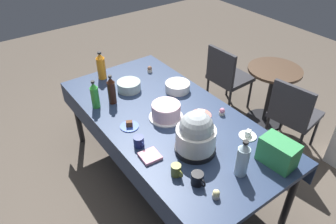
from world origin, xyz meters
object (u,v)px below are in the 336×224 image
at_px(dessert_plate_cobalt, 129,125).
at_px(dessert_plate_white, 248,135).
at_px(slow_cooker, 196,134).
at_px(maroon_chair_left, 227,75).
at_px(glass_salad_bowl, 129,86).
at_px(soda_bottle_cola, 112,90).
at_px(frosted_layer_cake, 166,111).
at_px(dessert_plate_coral, 201,114).
at_px(soda_bottle_lime_soda, 95,95).
at_px(cupcake_cocoa, 150,69).
at_px(soda_bottle_water, 243,159).
at_px(soda_carton, 278,152).
at_px(coffee_mug_black, 197,179).
at_px(coffee_mug_olive, 176,170).
at_px(cupcake_lemon, 222,112).
at_px(soda_bottle_orange_juice, 101,66).
at_px(maroon_chair_right, 293,112).
at_px(ceramic_snack_bowl, 178,87).
at_px(round_cafe_table, 272,86).
at_px(cupcake_rose, 216,194).
at_px(potluck_table, 168,122).
at_px(coffee_mug_navy, 139,142).

bearing_deg(dessert_plate_cobalt, dessert_plate_white, 46.75).
bearing_deg(slow_cooker, maroon_chair_left, 126.45).
xyz_separation_m(glass_salad_bowl, soda_bottle_cola, (0.10, -0.23, 0.08)).
relative_size(frosted_layer_cake, glass_salad_bowl, 1.30).
relative_size(dessert_plate_coral, soda_bottle_lime_soda, 0.69).
relative_size(cupcake_cocoa, soda_bottle_water, 0.23).
relative_size(soda_bottle_cola, soda_carton, 1.09).
bearing_deg(maroon_chair_left, soda_bottle_lime_soda, -88.43).
xyz_separation_m(frosted_layer_cake, coffee_mug_black, (0.72, -0.26, -0.02)).
relative_size(dessert_plate_white, coffee_mug_olive, 1.27).
height_order(cupcake_lemon, soda_bottle_orange_juice, soda_bottle_orange_juice).
height_order(frosted_layer_cake, maroon_chair_right, frosted_layer_cake).
relative_size(cupcake_lemon, cupcake_cocoa, 1.00).
distance_m(ceramic_snack_bowl, soda_carton, 1.20).
bearing_deg(maroon_chair_right, glass_salad_bowl, -126.57).
relative_size(cupcake_cocoa, soda_bottle_cola, 0.24).
height_order(cupcake_lemon, round_cafe_table, cupcake_lemon).
bearing_deg(dessert_plate_coral, cupcake_rose, -34.47).
relative_size(coffee_mug_black, maroon_chair_right, 0.15).
xyz_separation_m(dessert_plate_white, coffee_mug_black, (0.14, -0.64, 0.03)).
distance_m(slow_cooker, cupcake_rose, 0.47).
bearing_deg(dessert_plate_white, dessert_plate_cobalt, -133.25).
distance_m(potluck_table, ceramic_snack_bowl, 0.45).
height_order(soda_bottle_orange_juice, round_cafe_table, soda_bottle_orange_juice).
distance_m(ceramic_snack_bowl, maroon_chair_right, 1.23).
xyz_separation_m(dessert_plate_coral, maroon_chair_left, (-0.70, 1.04, -0.27)).
height_order(frosted_layer_cake, cupcake_lemon, frosted_layer_cake).
bearing_deg(maroon_chair_right, frosted_layer_cake, -107.48).
bearing_deg(potluck_table, dessert_plate_cobalt, -102.45).
height_order(dessert_plate_coral, soda_bottle_water, soda_bottle_water).
bearing_deg(maroon_chair_left, coffee_mug_black, -50.94).
height_order(cupcake_rose, soda_carton, soda_carton).
xyz_separation_m(soda_bottle_orange_juice, coffee_mug_navy, (1.12, -0.25, -0.09)).
bearing_deg(potluck_table, cupcake_lemon, 57.76).
distance_m(cupcake_rose, coffee_mug_olive, 0.32).
bearing_deg(round_cafe_table, coffee_mug_black, -66.64).
height_order(glass_salad_bowl, maroon_chair_right, maroon_chair_right).
height_order(dessert_plate_white, soda_bottle_cola, soda_bottle_cola).
bearing_deg(soda_bottle_lime_soda, soda_carton, 27.74).
distance_m(cupcake_cocoa, soda_carton, 1.67).
bearing_deg(coffee_mug_olive, ceramic_snack_bowl, 142.19).
relative_size(frosted_layer_cake, soda_bottle_lime_soda, 1.10).
height_order(potluck_table, ceramic_snack_bowl, ceramic_snack_bowl).
bearing_deg(cupcake_lemon, dessert_plate_white, -6.30).
relative_size(coffee_mug_navy, maroon_chair_right, 0.14).
bearing_deg(maroon_chair_left, slow_cooker, -53.55).
xyz_separation_m(frosted_layer_cake, soda_bottle_water, (0.83, 0.04, 0.07)).
bearing_deg(cupcake_lemon, cupcake_rose, -46.21).
distance_m(soda_bottle_cola, soda_carton, 1.50).
bearing_deg(cupcake_rose, frosted_layer_cake, 164.73).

